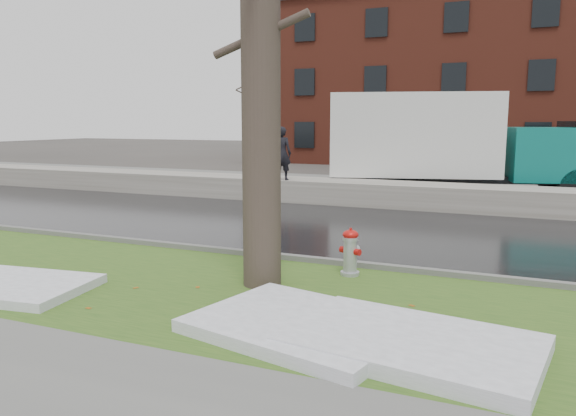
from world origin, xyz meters
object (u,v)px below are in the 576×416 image
at_px(fire_hydrant, 350,250).
at_px(worker, 282,153).
at_px(tree, 261,40).
at_px(box_truck, 447,143).

xyz_separation_m(fire_hydrant, worker, (-4.67, 7.67, 1.14)).
height_order(tree, box_truck, tree).
height_order(tree, worker, tree).
relative_size(fire_hydrant, tree, 0.11).
relative_size(tree, worker, 4.39).
relative_size(box_truck, worker, 6.28).
height_order(fire_hydrant, tree, tree).
bearing_deg(tree, box_truck, 84.30).
bearing_deg(fire_hydrant, tree, -117.42).
xyz_separation_m(fire_hydrant, box_truck, (0.07, 11.06, 1.42)).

